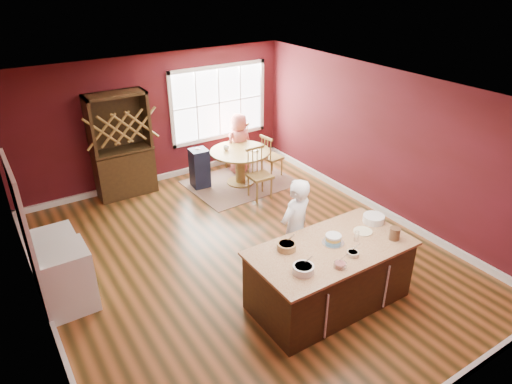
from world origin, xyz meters
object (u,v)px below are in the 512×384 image
high_chair (200,167)px  dryer (58,258)px  chair_east (272,155)px  hutch (122,146)px  toddler (200,150)px  washer (67,279)px  baker (295,230)px  kitchen_island (329,276)px  seated_woman (239,143)px  layer_cake (333,239)px  chair_north (236,146)px  dining_table (240,160)px  chair_south (260,174)px

high_chair → dryer: high_chair is taller
chair_east → hutch: size_ratio=0.46×
toddler → washer: 4.10m
toddler → hutch: bearing=161.6°
chair_east → high_chair: 1.64m
baker → chair_east: baker is taller
kitchen_island → washer: 3.59m
seated_woman → hutch: 2.57m
chair_east → toddler: (-1.54, 0.40, 0.32)m
kitchen_island → hutch: (-1.27, 4.80, 0.62)m
layer_cake → chair_north: 4.83m
dining_table → chair_north: 0.83m
baker → high_chair: 3.57m
high_chair → chair_south: bearing=-50.9°
chair_east → seated_woman: size_ratio=0.72×
dining_table → hutch: hutch is taller
layer_cake → chair_south: size_ratio=0.29×
chair_south → hutch: (-2.20, 1.63, 0.53)m
layer_cake → high_chair: (0.07, 4.22, -0.54)m
chair_south → chair_north: size_ratio=0.97×
chair_south → kitchen_island: bearing=-105.2°
kitchen_island → layer_cake: 0.55m
layer_cake → chair_south: 3.26m
layer_cake → toddler: 4.25m
layer_cake → washer: layer_cake is taller
dryer → toddler: bearing=29.0°
baker → chair_south: baker is taller
seated_woman → dryer: bearing=18.8°
chair_north → toddler: (-1.10, -0.41, 0.27)m
baker → chair_east: bearing=-132.9°
layer_cake → toddler: size_ratio=1.17×
chair_south → toddler: size_ratio=4.04×
hutch → washer: hutch is taller
baker → chair_south: 2.64m
dryer → washer: bearing=-90.0°
layer_cake → dryer: layer_cake is taller
hutch → baker: bearing=-73.3°
baker → hutch: size_ratio=0.77×
high_chair → hutch: bearing=163.7°
chair_east → seated_woman: (-0.49, 0.59, 0.19)m
dining_table → toddler: (-0.75, 0.35, 0.28)m
kitchen_island → dining_table: bearing=76.4°
toddler → dryer: bearing=-151.0°
high_chair → washer: bearing=-139.3°
dryer → high_chair: bearing=29.0°
toddler → chair_south: bearing=-57.2°
baker → chair_north: baker is taller
kitchen_island → dining_table: 4.08m
seated_woman → layer_cake: bearing=69.1°
kitchen_island → dryer: 3.96m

